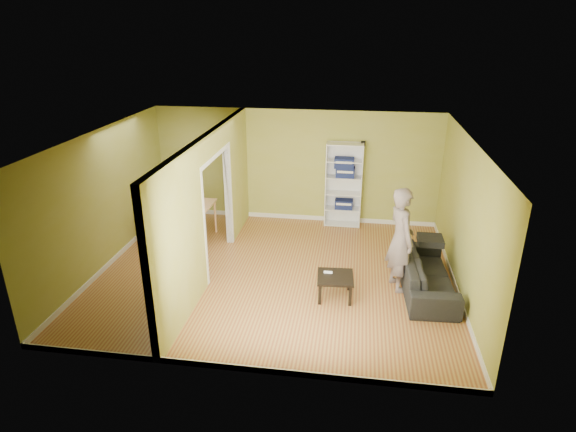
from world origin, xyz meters
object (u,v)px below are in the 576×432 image
object	(u,v)px
bookshelf	(344,184)
person	(402,231)
chair_left	(149,216)
sofa	(427,268)
coffee_table	(335,279)
dining_table	(183,207)
chair_near	(173,227)
chair_far	(195,207)

from	to	relation	value
bookshelf	person	bearing A→B (deg)	-68.44
chair_left	person	bearing A→B (deg)	72.11
person	chair_left	bearing A→B (deg)	54.92
sofa	coffee_table	world-z (taller)	sofa
dining_table	coffee_table	bearing A→B (deg)	-30.63
sofa	chair_left	bearing A→B (deg)	73.37
chair_near	chair_far	distance (m)	1.17
person	chair_left	world-z (taller)	person
dining_table	chair_left	bearing A→B (deg)	-174.63
dining_table	chair_left	xyz separation A→B (m)	(-0.77, -0.07, -0.22)
sofa	coffee_table	distance (m)	1.64
chair_near	sofa	bearing A→B (deg)	6.51
sofa	bookshelf	world-z (taller)	bookshelf
chair_left	bookshelf	bearing A→B (deg)	105.21
person	chair_near	bearing A→B (deg)	58.86
bookshelf	chair_left	bearing A→B (deg)	-162.16
bookshelf	coffee_table	xyz separation A→B (m)	(0.02, -3.26, -0.62)
bookshelf	dining_table	size ratio (longest dim) A/B	1.53
coffee_table	chair_near	size ratio (longest dim) A/B	0.60
dining_table	sofa	bearing A→B (deg)	-16.81
coffee_table	bookshelf	bearing A→B (deg)	90.34
coffee_table	dining_table	bearing A→B (deg)	149.37
sofa	bookshelf	distance (m)	3.22
sofa	chair_near	distance (m)	5.04
sofa	bookshelf	xyz separation A→B (m)	(-1.58, 2.75, 0.56)
person	coffee_table	distance (m)	1.40
coffee_table	chair_far	bearing A→B (deg)	142.37
bookshelf	coffee_table	world-z (taller)	bookshelf
sofa	dining_table	bearing A→B (deg)	70.51
chair_far	sofa	bearing A→B (deg)	159.01
bookshelf	chair_far	distance (m)	3.41
dining_table	chair_far	world-z (taller)	chair_far
dining_table	chair_far	distance (m)	0.61
dining_table	chair_near	distance (m)	0.64
chair_near	chair_far	size ratio (longest dim) A/B	1.04
chair_near	bookshelf	bearing A→B (deg)	45.55
person	sofa	bearing A→B (deg)	-109.33
chair_near	person	bearing A→B (deg)	5.36
chair_left	chair_near	xyz separation A→B (m)	(0.76, -0.53, 0.01)
coffee_table	chair_near	distance (m)	3.67
sofa	chair_far	size ratio (longest dim) A/B	2.19
chair_far	coffee_table	bearing A→B (deg)	144.18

